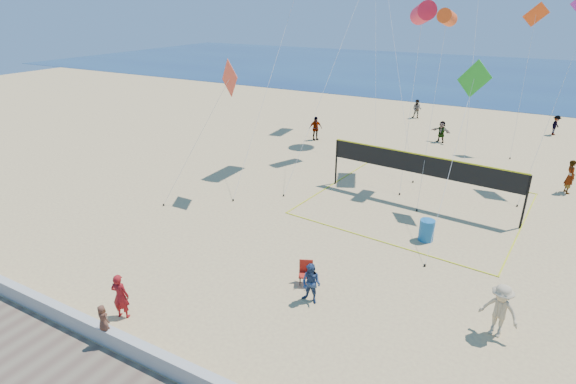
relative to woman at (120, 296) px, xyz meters
The scene contains 20 objects.
ground 3.85m from the woman, 29.60° to the left, with size 120.00×120.00×0.00m, color tan.
ocean 63.95m from the woman, 87.06° to the left, with size 140.00×50.00×0.03m, color #112350.
seawall 3.50m from the woman, 19.18° to the right, with size 32.00×0.30×0.60m, color #B0B0AC.
woman is the anchor object (origin of this frame).
toddler 1.37m from the woman, 61.61° to the right, with size 0.40×0.26×0.82m, color #573022.
bystander_a 6.19m from the woman, 36.14° to the left, with size 0.71×0.55×1.46m, color navy.
bystander_b 11.76m from the woman, 24.71° to the left, with size 1.15×0.66×1.78m, color tan.
far_person_0 21.75m from the woman, 99.08° to the left, with size 1.03×0.43×1.76m, color gray.
far_person_1 25.89m from the woman, 79.20° to the left, with size 1.45×0.46×1.56m, color gray.
far_person_2 22.84m from the woman, 55.88° to the left, with size 0.67×0.44×1.84m, color gray.
far_person_3 32.02m from the woman, 87.44° to the left, with size 0.80×0.62×1.64m, color gray.
far_person_4 33.90m from the woman, 68.99° to the left, with size 0.98×0.57×1.52m, color gray.
camp_chair 6.30m from the woman, 46.39° to the left, with size 0.63×0.72×1.01m.
trash_barrel 12.39m from the woman, 53.27° to the left, with size 0.63×0.63×0.95m, color #175E9B.
volleyball_net 14.98m from the woman, 65.73° to the left, with size 10.69×10.56×2.61m.
kite_2 19.12m from the woman, 70.05° to the left, with size 0.83×4.58×9.23m.
kite_3 11.48m from the woman, 105.28° to the left, with size 3.21×3.45×7.03m.
kite_4 16.52m from the woman, 59.74° to the left, with size 1.56×6.50×7.21m.
kite_9 28.40m from the woman, 69.78° to the left, with size 1.51×2.37×9.52m.
kite_10 20.33m from the woman, 76.58° to the left, with size 1.86×5.18×9.58m.
Camera 1 is at (7.18, -9.69, 9.43)m, focal length 28.00 mm.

